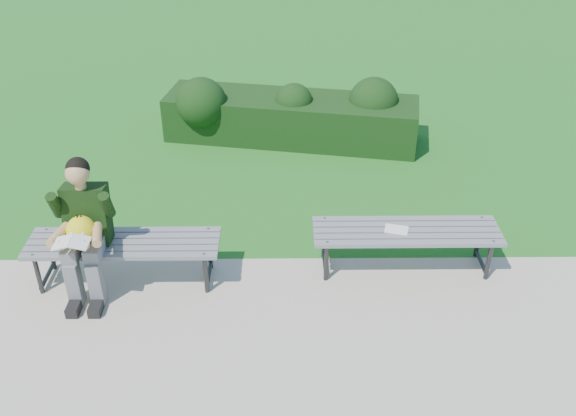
{
  "coord_description": "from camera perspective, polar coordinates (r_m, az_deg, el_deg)",
  "views": [
    {
      "loc": [
        -0.01,
        -5.28,
        3.9
      ],
      "look_at": [
        0.04,
        -0.19,
        0.74
      ],
      "focal_mm": 40.0,
      "sensor_mm": 36.0,
      "label": 1
    }
  ],
  "objects": [
    {
      "name": "bench_left",
      "position": [
        6.23,
        -14.4,
        -3.32
      ],
      "size": [
        1.8,
        0.5,
        0.46
      ],
      "color": "slate",
      "rests_on": "walkway"
    },
    {
      "name": "paper_sheet",
      "position": [
        6.26,
        9.62,
        -1.89
      ],
      "size": [
        0.25,
        0.21,
        0.01
      ],
      "color": "white",
      "rests_on": "bench_right"
    },
    {
      "name": "bench_right",
      "position": [
        6.31,
        10.46,
        -2.32
      ],
      "size": [
        1.8,
        0.5,
        0.46
      ],
      "color": "slate",
      "rests_on": "walkway"
    },
    {
      "name": "seated_boy",
      "position": [
        6.07,
        -17.71,
        -1.5
      ],
      "size": [
        0.56,
        0.76,
        1.31
      ],
      "color": "gray",
      "rests_on": "walkway"
    },
    {
      "name": "ground",
      "position": [
        6.56,
        -0.34,
        -4.65
      ],
      "size": [
        80.0,
        80.0,
        0.0
      ],
      "color": "#287F1D",
      "rests_on": "ground"
    },
    {
      "name": "hedge",
      "position": [
        8.85,
        0.17,
        8.37
      ],
      "size": [
        3.52,
        1.46,
        0.91
      ],
      "color": "#153E15",
      "rests_on": "ground"
    },
    {
      "name": "walkway",
      "position": [
        5.25,
        -0.25,
        -15.99
      ],
      "size": [
        30.0,
        3.5,
        0.02
      ],
      "color": "#BDB29F",
      "rests_on": "ground"
    }
  ]
}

